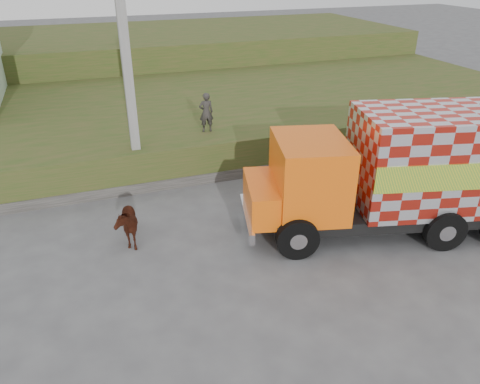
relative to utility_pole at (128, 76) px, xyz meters
name	(u,v)px	position (x,y,z in m)	size (l,w,h in m)	color
ground	(199,246)	(1.00, -4.60, -4.08)	(120.00, 120.00, 0.00)	#474749
embankment	(141,121)	(1.00, 5.40, -3.33)	(40.00, 12.00, 1.50)	#2B4617
embankment_far	(112,57)	(1.00, 17.40, -2.58)	(40.00, 12.00, 3.00)	#2B4617
retaining_strip	(113,190)	(-1.00, -0.40, -3.88)	(16.00, 0.50, 0.40)	#595651
utility_pole	(128,76)	(0.00, 0.00, 0.00)	(1.20, 0.30, 8.00)	gray
cargo_truck	(403,171)	(7.03, -5.61, -2.15)	(8.75, 4.58, 3.73)	black
cow	(125,223)	(-0.95, -3.64, -3.41)	(0.71, 1.56, 1.32)	#33170C
pedestrian	(206,112)	(2.88, 0.89, -1.81)	(0.55, 0.36, 1.52)	#282624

